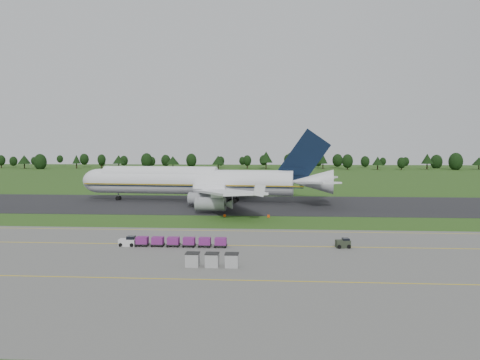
# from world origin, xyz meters

# --- Properties ---
(ground) EXTENTS (600.00, 600.00, 0.00)m
(ground) POSITION_xyz_m (0.00, 0.00, 0.00)
(ground) COLOR #284D17
(ground) RESTS_ON ground
(apron) EXTENTS (300.00, 52.00, 0.06)m
(apron) POSITION_xyz_m (0.00, -34.00, 0.03)
(apron) COLOR #62625E
(apron) RESTS_ON ground
(taxiway) EXTENTS (300.00, 40.00, 0.08)m
(taxiway) POSITION_xyz_m (0.00, 28.00, 0.04)
(taxiway) COLOR black
(taxiway) RESTS_ON ground
(apron_markings) EXTENTS (300.00, 30.20, 0.01)m
(apron_markings) POSITION_xyz_m (0.00, -26.98, 0.06)
(apron_markings) COLOR yellow
(apron_markings) RESTS_ON apron
(tree_line) EXTENTS (523.53, 21.98, 11.78)m
(tree_line) POSITION_xyz_m (9.40, 220.18, 5.96)
(tree_line) COLOR black
(tree_line) RESTS_ON ground
(aircraft) EXTENTS (68.82, 66.67, 19.29)m
(aircraft) POSITION_xyz_m (-9.71, 32.59, 5.51)
(aircraft) COLOR white
(aircraft) RESTS_ON ground
(baggage_train) EXTENTS (15.91, 1.44, 1.39)m
(baggage_train) POSITION_xyz_m (-4.59, -23.43, 0.82)
(baggage_train) COLOR silver
(baggage_train) RESTS_ON apron
(utility_cart) EXTENTS (2.16, 1.46, 1.11)m
(utility_cart) POSITION_xyz_m (20.29, -22.51, 0.60)
(utility_cart) COLOR #262E20
(utility_cart) RESTS_ON apron
(uld_row) EXTENTS (6.48, 1.68, 1.66)m
(uld_row) POSITION_xyz_m (2.82, -34.39, 0.89)
(uld_row) COLOR #9F9F9F
(uld_row) RESTS_ON apron
(edge_markers) EXTENTS (9.61, 0.30, 0.60)m
(edge_markers) POSITION_xyz_m (4.79, 6.08, 0.27)
(edge_markers) COLOR #EE4407
(edge_markers) RESTS_ON ground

